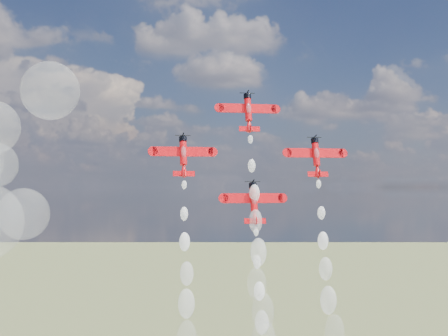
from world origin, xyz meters
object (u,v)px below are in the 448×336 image
plane_slot (254,202)px  plane_right (316,156)px  plane_left (183,155)px  plane_lead (248,111)px

plane_slot → plane_right: bearing=10.6°
plane_right → plane_left: bearing=180.0°
plane_lead → plane_left: bearing=-169.4°
plane_lead → plane_slot: plane_lead is taller
plane_lead → plane_right: (14.92, -2.78, -10.07)m
plane_right → plane_slot: (-14.92, -2.78, -10.07)m
plane_left → plane_right: bearing=0.0°
plane_left → plane_right: (29.85, 0.00, 0.00)m
plane_left → plane_slot: 18.22m
plane_lead → plane_right: 18.22m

